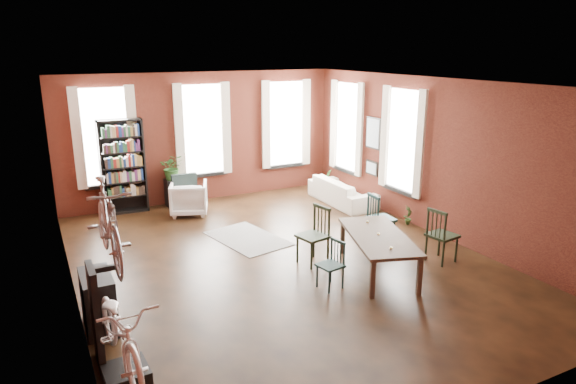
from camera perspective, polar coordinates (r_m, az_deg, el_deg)
room at (r=9.46m, az=-0.93°, el=5.85°), size 9.00×9.04×3.22m
dining_table at (r=9.04m, az=9.91°, el=-6.75°), size 1.49×2.18×0.68m
dining_chair_a at (r=8.35m, az=4.71°, el=-8.11°), size 0.42×0.42×0.79m
dining_chair_b at (r=9.20m, az=2.78°, el=-4.90°), size 0.57×0.57×1.04m
dining_chair_c at (r=9.69m, az=16.77°, el=-4.61°), size 0.53×0.53×1.01m
dining_chair_d at (r=10.33m, az=10.32°, el=-2.91°), size 0.50×0.50×1.00m
bookshelf at (r=12.49m, az=-17.87°, el=2.69°), size 1.00×0.32×2.20m
white_armchair at (r=12.13m, az=-10.97°, el=-0.51°), size 1.03×1.00×0.84m
cream_sofa at (r=12.84m, az=6.06°, el=0.53°), size 0.61×2.08×0.81m
striped_rug at (r=10.55m, az=-4.53°, el=-5.16°), size 1.43×1.94×0.01m
bike_trainer at (r=6.68m, az=-17.56°, el=-18.66°), size 0.53×0.53×0.15m
bike_wall_rack at (r=6.74m, az=-20.57°, el=-12.89°), size 0.16×0.60×1.30m
console_table at (r=7.67m, az=-20.33°, el=-11.37°), size 0.40×0.80×0.80m
plant_stand at (r=12.87m, az=-12.67°, el=-0.07°), size 0.35×0.35×0.67m
plant_by_sofa at (r=13.74m, az=4.17°, el=0.47°), size 0.45×0.69×0.29m
plant_small at (r=11.63m, az=13.17°, el=-3.14°), size 0.43×0.49×0.16m
bicycle_floor at (r=6.19m, az=-18.44°, el=-10.93°), size 0.71×1.02×1.85m
bicycle_hung at (r=6.22m, az=-19.60°, el=-0.44°), size 0.47×1.00×1.66m
plant_on_stand at (r=12.71m, az=-12.72°, el=2.42°), size 0.69×0.74×0.49m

